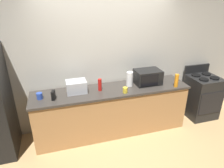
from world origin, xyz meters
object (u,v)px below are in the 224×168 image
object	(u,v)px
mug_blue	(40,96)
bottle_dish_soap	(176,81)
paper_towel_roll	(130,79)
mug_yellow	(125,90)
microwave	(148,77)
bottle_hot_sauce	(100,85)
stove_range	(201,96)
toaster_oven	(76,87)
cordless_phone	(53,95)

from	to	relation	value
mug_blue	bottle_dish_soap	bearing A→B (deg)	-5.19
paper_towel_roll	mug_yellow	world-z (taller)	paper_towel_roll
paper_towel_roll	bottle_dish_soap	world-z (taller)	paper_towel_roll
microwave	mug_yellow	size ratio (longest dim) A/B	4.79
bottle_dish_soap	mug_blue	world-z (taller)	bottle_dish_soap
microwave	bottle_hot_sauce	world-z (taller)	microwave
stove_range	paper_towel_roll	distance (m)	1.74
stove_range	paper_towel_roll	world-z (taller)	paper_towel_roll
microwave	toaster_oven	xyz separation A→B (m)	(-1.34, 0.01, -0.03)
paper_towel_roll	cordless_phone	xyz separation A→B (m)	(-1.37, -0.15, -0.06)
paper_towel_roll	mug_blue	bearing A→B (deg)	-177.57
toaster_oven	bottle_dish_soap	xyz separation A→B (m)	(1.78, -0.29, 0.02)
toaster_oven	paper_towel_roll	distance (m)	0.98
microwave	bottle_dish_soap	distance (m)	0.52
paper_towel_roll	toaster_oven	bearing A→B (deg)	179.41
cordless_phone	mug_yellow	xyz separation A→B (m)	(1.19, -0.10, -0.02)
bottle_hot_sauce	toaster_oven	bearing A→B (deg)	172.58
microwave	bottle_dish_soap	xyz separation A→B (m)	(0.44, -0.28, -0.01)
stove_range	cordless_phone	distance (m)	3.06
toaster_oven	mug_yellow	distance (m)	0.84
bottle_dish_soap	paper_towel_roll	bearing A→B (deg)	160.51
stove_range	bottle_dish_soap	bearing A→B (deg)	-164.55
microwave	cordless_phone	distance (m)	1.74
paper_towel_roll	mug_yellow	distance (m)	0.32
toaster_oven	mug_blue	distance (m)	0.61
paper_towel_roll	microwave	bearing A→B (deg)	-0.35
stove_range	paper_towel_roll	bearing A→B (deg)	178.25
toaster_oven	paper_towel_roll	bearing A→B (deg)	-0.59
bottle_dish_soap	mug_blue	bearing A→B (deg)	174.81
microwave	bottle_dish_soap	size ratio (longest dim) A/B	1.99
toaster_oven	mug_blue	size ratio (longest dim) A/B	3.28
toaster_oven	stove_range	bearing A→B (deg)	-1.32
mug_yellow	toaster_oven	bearing A→B (deg)	161.69
cordless_phone	bottle_hot_sauce	world-z (taller)	bottle_hot_sauce
microwave	bottle_hot_sauce	distance (m)	0.94
bottle_hot_sauce	mug_blue	bearing A→B (deg)	-178.60
cordless_phone	mug_blue	bearing A→B (deg)	170.46
cordless_phone	bottle_hot_sauce	xyz separation A→B (m)	(0.79, 0.11, 0.03)
bottle_dish_soap	mug_blue	xyz separation A→B (m)	(-2.39, 0.22, -0.07)
cordless_phone	mug_blue	world-z (taller)	cordless_phone
bottle_dish_soap	mug_blue	size ratio (longest dim) A/B	2.32
bottle_dish_soap	mug_blue	distance (m)	2.40
microwave	mug_blue	world-z (taller)	microwave
toaster_oven	paper_towel_roll	xyz separation A→B (m)	(0.98, -0.01, 0.03)
stove_range	mug_yellow	bearing A→B (deg)	-173.61
mug_blue	toaster_oven	bearing A→B (deg)	7.25
microwave	mug_yellow	distance (m)	0.60
mug_yellow	paper_towel_roll	bearing A→B (deg)	55.10
stove_range	microwave	world-z (taller)	microwave
toaster_oven	bottle_hot_sauce	xyz separation A→B (m)	(0.40, -0.05, 0.00)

